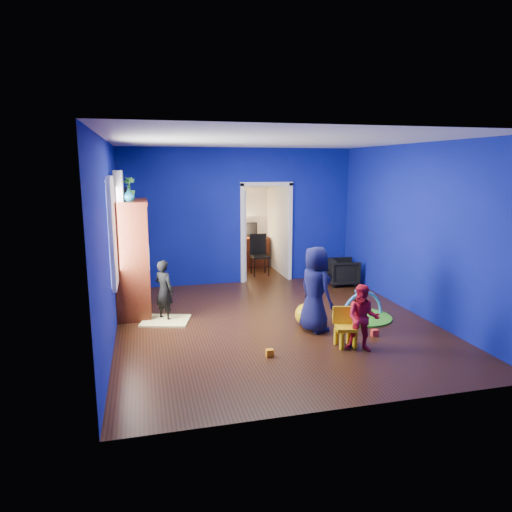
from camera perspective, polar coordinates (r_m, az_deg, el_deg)
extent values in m
cube|color=black|center=(7.54, 2.35, -8.36)|extent=(5.00, 5.50, 0.01)
cube|color=white|center=(7.11, 2.54, 14.24)|extent=(5.00, 5.50, 0.01)
cube|color=navy|center=(9.83, -2.10, 4.94)|extent=(5.00, 0.02, 2.90)
cube|color=navy|center=(4.66, 12.04, -2.37)|extent=(5.00, 0.02, 2.90)
cube|color=navy|center=(6.91, -17.87, 1.74)|extent=(0.02, 5.50, 2.90)
cube|color=navy|center=(8.24, 19.39, 3.09)|extent=(0.02, 5.50, 2.90)
imported|color=black|center=(9.97, 10.76, -1.96)|extent=(0.68, 0.67, 0.57)
imported|color=black|center=(7.68, -11.41, -4.22)|extent=(0.43, 0.44, 1.01)
imported|color=#0F1637|center=(7.07, 7.43, -4.14)|extent=(0.60, 0.75, 1.33)
imported|color=red|center=(6.48, 13.21, -7.57)|extent=(0.57, 0.53, 0.94)
imported|color=#0C6366|center=(7.62, -15.66, 7.32)|extent=(0.20, 0.20, 0.20)
imported|color=green|center=(8.14, -15.60, 8.16)|extent=(0.24, 0.24, 0.37)
cube|color=#3F170A|center=(8.06, -15.20, -0.22)|extent=(0.58, 1.14, 1.96)
cube|color=silver|center=(8.05, -14.93, 0.07)|extent=(0.46, 0.70, 0.54)
cube|color=#F2E07A|center=(7.73, -11.23, -7.93)|extent=(0.88, 0.78, 0.03)
sphere|color=yellow|center=(7.42, 6.27, -7.29)|extent=(0.36, 0.36, 0.36)
cube|color=yellow|center=(6.66, 11.17, -8.98)|extent=(0.34, 0.34, 0.50)
cylinder|color=#3E9421|center=(7.98, 13.08, -7.42)|extent=(0.99, 0.99, 0.03)
torus|color=#3F8CD8|center=(7.98, 13.08, -7.38)|extent=(0.87, 0.27, 0.88)
cube|color=white|center=(7.24, -17.63, 2.96)|extent=(0.03, 0.95, 1.55)
cube|color=slate|center=(7.82, -16.43, 1.39)|extent=(0.14, 0.42, 2.40)
cube|color=white|center=(10.02, 1.28, 2.76)|extent=(1.16, 0.10, 2.10)
cube|color=#3D140A|center=(11.57, -0.70, 0.52)|extent=(0.88, 0.44, 0.75)
cube|color=black|center=(11.60, -0.84, 3.42)|extent=(0.40, 0.05, 0.32)
sphere|color=#FFD88C|center=(11.48, -2.14, 3.23)|extent=(0.14, 0.14, 0.14)
cube|color=black|center=(10.64, 0.49, 0.04)|extent=(0.40, 0.40, 0.92)
cube|color=white|center=(11.49, -0.85, 8.71)|extent=(0.88, 0.24, 0.04)
cube|color=#F63829|center=(7.19, 14.59, -9.27)|extent=(0.10, 0.08, 0.10)
sphere|color=blue|center=(9.39, 12.55, -4.30)|extent=(0.11, 0.11, 0.11)
cube|color=orange|center=(6.27, 1.73, -12.01)|extent=(0.10, 0.08, 0.10)
sphere|color=green|center=(8.12, 7.74, -6.58)|extent=(0.11, 0.11, 0.11)
cube|color=#BA458A|center=(8.25, 13.56, -6.54)|extent=(0.10, 0.08, 0.10)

